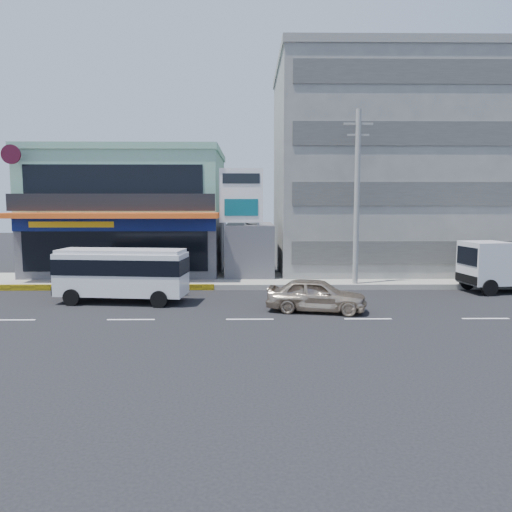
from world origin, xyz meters
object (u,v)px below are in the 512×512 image
Objects in this scene: sedan at (316,295)px; satellite_dish at (250,223)px; billboard at (241,202)px; shop_building at (134,215)px; minibus at (122,271)px; utility_pole_near at (357,198)px; concrete_building at (391,172)px; motorcycle_rider at (175,283)px.

satellite_dish is at bearing 29.20° from sedan.
shop_building is at bearing 147.68° from billboard.
satellite_dish is at bearing 49.63° from minibus.
minibus is 1.45× the size of sedan.
concrete_building is at bearing 62.24° from utility_pole_near.
minibus is 9.54m from sedan.
billboard is (-10.50, -5.80, -2.07)m from concrete_building.
billboard is 0.69× the size of utility_pole_near.
concrete_building is 18.01m from motorcycle_rider.
satellite_dish is at bearing -158.20° from concrete_building.
shop_building is 15.50m from utility_pole_near.
shop_building is at bearing -176.65° from concrete_building.
motorcycle_rider is at bearing -64.32° from shop_building.
minibus reaches higher than motorcycle_rider.
satellite_dish reaches higher than sedan.
satellite_dish is (-10.00, -4.00, -3.42)m from concrete_building.
shop_building reaches higher than satellite_dish.
minibus is at bearing -80.41° from shop_building.
billboard reaches higher than sedan.
sedan is 8.13m from motorcycle_rider.
utility_pole_near is 7.94m from sedan.
utility_pole_near is 2.25× the size of sedan.
utility_pole_near reaches higher than minibus.
shop_building is 8.92m from billboard.
utility_pole_near is at bearing -15.48° from billboard.
concrete_building is 8.79m from utility_pole_near.
shop_building is 6.35× the size of motorcycle_rider.
satellite_dish is 7.31m from motorcycle_rider.
minibus is at bearing -136.00° from billboard.
shop_building reaches higher than sedan.
shop_building is 1.24× the size of utility_pole_near.
concrete_building reaches higher than shop_building.
motorcycle_rider is at bearing -126.66° from satellite_dish.
concrete_building is 3.59× the size of sedan.
satellite_dish is 0.15× the size of utility_pole_near.
motorcycle_rider is (-10.00, -1.77, -4.51)m from utility_pole_near.
concrete_building reaches higher than minibus.
billboard is 6.75m from utility_pole_near.
satellite_dish is at bearing 74.48° from billboard.
shop_building is 9.82m from motorcycle_rider.
concrete_building is at bearing 34.94° from minibus.
billboard is at bearing 45.60° from motorcycle_rider.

